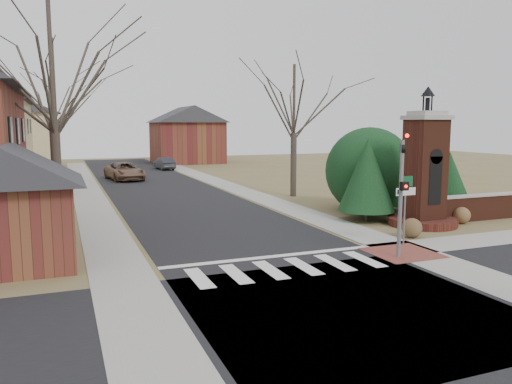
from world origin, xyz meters
name	(u,v)px	position (x,y,z in m)	size (l,w,h in m)	color
ground	(298,275)	(0.00, 0.00, 0.00)	(120.00, 120.00, 0.00)	brown
main_street	(164,190)	(0.00, 22.00, 0.01)	(8.00, 70.00, 0.01)	black
cross_street	(348,307)	(0.00, -3.00, 0.01)	(120.00, 8.00, 0.01)	black
crosswalk_zone	(287,268)	(0.00, 0.80, 0.01)	(8.00, 2.20, 0.02)	silver
stop_bar	(270,257)	(0.00, 2.30, 0.01)	(8.00, 0.35, 0.02)	silver
sidewalk_right_main	(232,187)	(5.20, 22.00, 0.01)	(2.00, 60.00, 0.02)	gray
sidewalk_left	(88,194)	(-5.20, 22.00, 0.01)	(2.00, 60.00, 0.02)	gray
curb_apron	(403,253)	(4.80, 1.00, 0.01)	(2.40, 2.40, 0.02)	brown
traffic_signal_pole	(402,186)	(4.30, 0.57, 2.59)	(0.28, 0.41, 4.50)	slate
sign_post	(405,197)	(5.59, 1.99, 1.95)	(0.90, 0.07, 2.75)	slate
brick_gate_monument	(424,180)	(9.00, 4.99, 2.17)	(3.20, 3.20, 6.47)	#522518
brick_garden_wall	(495,206)	(13.50, 5.00, 0.66)	(7.50, 0.50, 1.30)	#522518
garage_left	(8,200)	(-8.52, 4.49, 2.24)	(4.80, 4.80, 4.29)	brown
house_distant_left	(9,129)	(-12.01, 48.00, 4.25)	(10.80, 8.80, 8.53)	beige
house_distant_right	(187,133)	(7.99, 47.99, 3.65)	(8.80, 8.80, 7.30)	brown
evergreen_near	(367,174)	(7.20, 7.00, 2.30)	(2.80, 2.80, 4.10)	#473D33
evergreen_mid	(407,165)	(10.50, 8.20, 2.60)	(3.40, 3.40, 4.70)	#473D33
evergreen_far	(449,178)	(12.50, 7.20, 1.90)	(2.40, 2.40, 3.30)	#473D33
evergreen_mass	(369,167)	(9.00, 9.50, 2.40)	(4.80, 4.80, 4.80)	black
bare_tree_0	(51,52)	(-7.00, 9.00, 7.70)	(8.05, 8.05, 11.15)	#473D33
bare_tree_1	(54,74)	(-7.00, 22.00, 8.03)	(8.40, 8.40, 11.64)	#473D33
bare_tree_2	(50,99)	(-7.50, 35.00, 7.03)	(7.35, 7.35, 10.19)	#473D33
bare_tree_3	(294,94)	(7.50, 16.00, 6.69)	(7.00, 7.00, 9.70)	#473D33
pickup_truck	(125,171)	(-1.76, 30.23, 0.76)	(2.51, 5.44, 1.51)	brown
distant_car	(164,163)	(3.40, 39.15, 0.64)	(1.36, 3.90, 1.29)	#313439
dry_shrub_left	(412,228)	(6.80, 3.00, 0.42)	(0.83, 0.83, 0.83)	brown
dry_shrub_right	(462,215)	(11.00, 4.60, 0.40)	(0.81, 0.81, 0.81)	brown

